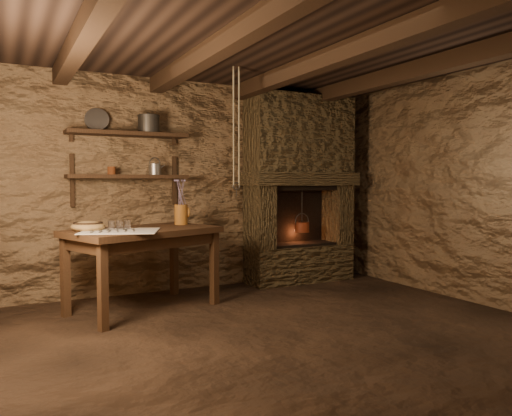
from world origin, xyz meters
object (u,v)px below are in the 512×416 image
stoneware_jug (181,205)px  wooden_bowl (88,227)px  iron_stockpot (149,125)px  red_pot (302,226)px  work_table (143,266)px

stoneware_jug → wooden_bowl: size_ratio=1.58×
stoneware_jug → iron_stockpot: iron_stockpot is taller
wooden_bowl → red_pot: 2.65m
work_table → iron_stockpot: (0.23, 0.59, 1.43)m
stoneware_jug → wooden_bowl: (-0.98, -0.23, -0.17)m
stoneware_jug → wooden_bowl: 1.02m
work_table → red_pot: (2.11, 0.47, 0.27)m
wooden_bowl → red_pot: size_ratio=0.57×
work_table → iron_stockpot: size_ratio=6.88×
wooden_bowl → work_table: bearing=-3.5°
iron_stockpot → red_pot: iron_stockpot is taller
work_table → red_pot: red_pot is taller
work_table → stoneware_jug: stoneware_jug is taller
stoneware_jug → iron_stockpot: (-0.25, 0.32, 0.85)m
stoneware_jug → red_pot: stoneware_jug is taller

